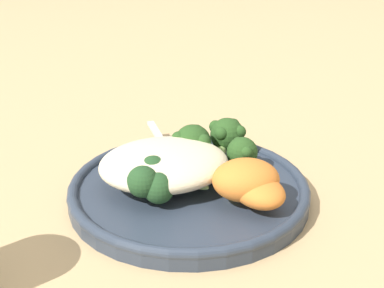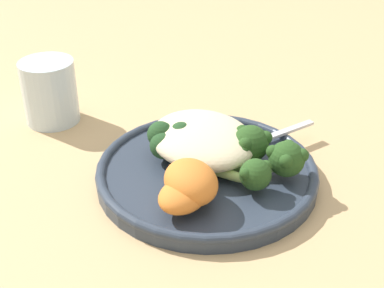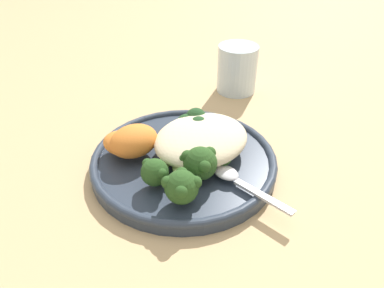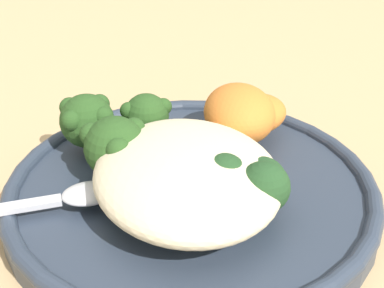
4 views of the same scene
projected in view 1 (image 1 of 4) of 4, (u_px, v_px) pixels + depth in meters
ground_plane at (180, 195)px, 0.60m from camera, size 4.00×4.00×0.00m
plate at (189, 189)px, 0.58m from camera, size 0.26×0.26×0.02m
quinoa_mound at (165, 165)px, 0.57m from camera, size 0.14×0.12×0.04m
broccoli_stalk_0 at (235, 157)px, 0.60m from camera, size 0.11×0.07×0.04m
broccoli_stalk_1 at (224, 140)px, 0.63m from camera, size 0.09×0.11×0.04m
broccoli_stalk_2 at (196, 155)px, 0.60m from camera, size 0.05×0.09×0.04m
broccoli_stalk_3 at (193, 146)px, 0.61m from camera, size 0.05×0.11×0.04m
broccoli_stalk_4 at (167, 157)px, 0.60m from camera, size 0.05×0.10×0.03m
broccoli_stalk_5 at (167, 163)px, 0.59m from camera, size 0.06×0.08×0.03m
broccoli_stalk_6 at (151, 167)px, 0.58m from camera, size 0.07×0.06×0.03m
sweet_potato_chunk_0 at (259, 191)px, 0.53m from camera, size 0.06×0.07×0.03m
sweet_potato_chunk_1 at (246, 180)px, 0.54m from camera, size 0.08×0.06×0.04m
kale_tuft at (152, 180)px, 0.54m from camera, size 0.06×0.06×0.04m
spoon at (167, 146)px, 0.65m from camera, size 0.03×0.12×0.01m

